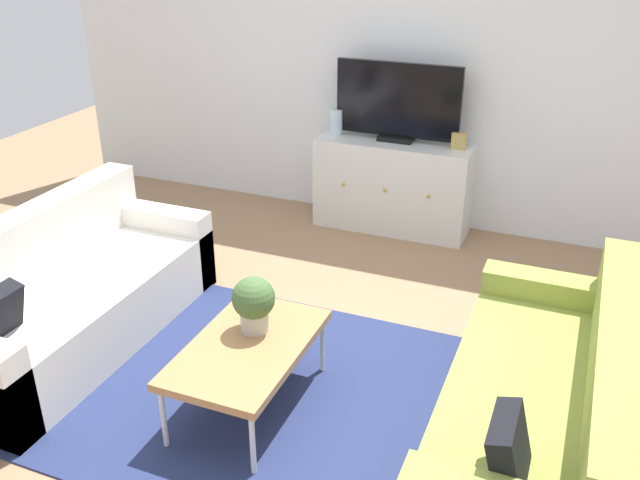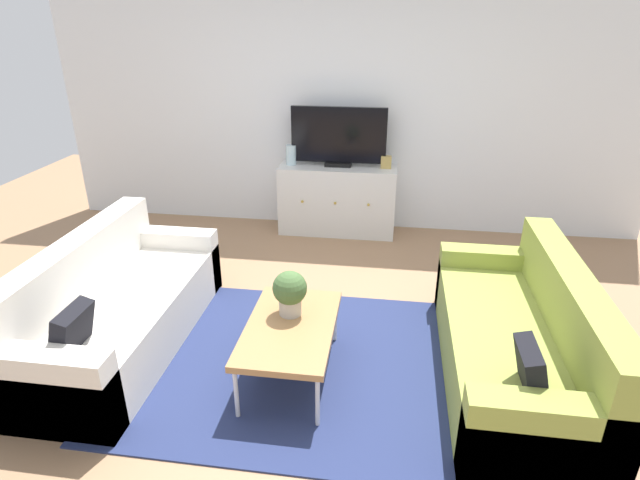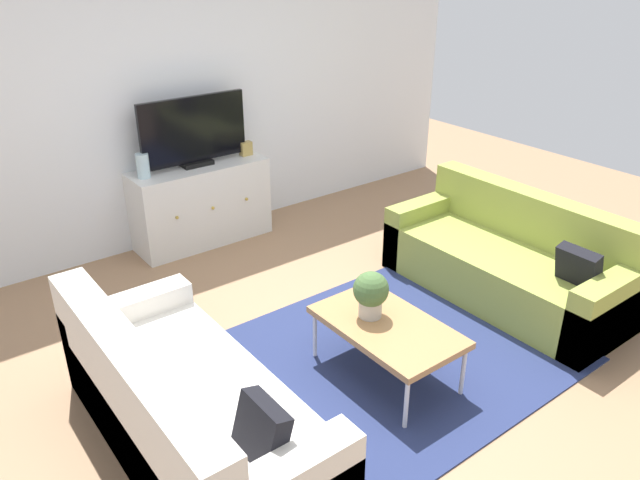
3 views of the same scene
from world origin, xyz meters
name	(u,v)px [view 1 (image 1 of 3)]	position (x,y,z in m)	size (l,w,h in m)	color
ground_plane	(285,380)	(0.00, 0.00, 0.00)	(10.00, 10.00, 0.00)	#997251
wall_back	(416,60)	(0.00, 2.55, 1.35)	(6.40, 0.12, 2.70)	white
area_rug	(274,395)	(0.00, -0.15, 0.01)	(2.50, 1.90, 0.01)	navy
couch_left_side	(65,299)	(-1.43, -0.10, 0.27)	(0.82, 1.91, 0.81)	silver
couch_right_side	(551,416)	(1.43, -0.10, 0.27)	(0.82, 1.91, 0.81)	olive
coffee_table	(248,349)	(-0.08, -0.28, 0.37)	(0.57, 0.95, 0.40)	#A37547
potted_plant	(254,302)	(-0.10, -0.14, 0.57)	(0.23, 0.23, 0.31)	#B7B2A8
tv_console	(393,185)	(-0.06, 2.27, 0.38)	(1.26, 0.47, 0.75)	silver
flat_screen_tv	(398,102)	(-0.06, 2.29, 1.06)	(1.00, 0.16, 0.62)	black
glass_vase	(336,122)	(-0.57, 2.27, 0.86)	(0.11, 0.11, 0.21)	silver
mantel_clock	(459,141)	(0.45, 2.27, 0.82)	(0.11, 0.07, 0.13)	tan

